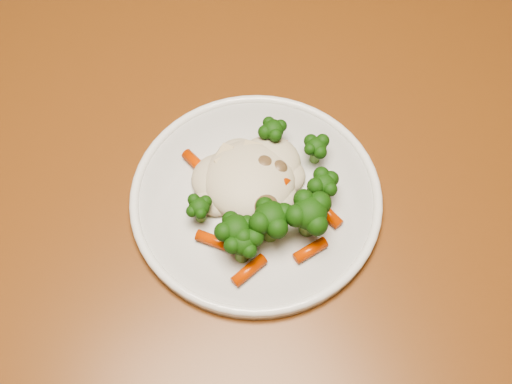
# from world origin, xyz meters

# --- Properties ---
(dining_table) EXTENTS (1.35, 1.08, 0.75)m
(dining_table) POSITION_xyz_m (-0.05, -0.13, 0.65)
(dining_table) COLOR brown
(dining_table) RESTS_ON ground
(plate) EXTENTS (0.27, 0.27, 0.01)m
(plate) POSITION_xyz_m (-0.00, -0.19, 0.76)
(plate) COLOR white
(plate) RESTS_ON dining_table
(meal) EXTENTS (0.18, 0.18, 0.05)m
(meal) POSITION_xyz_m (-0.00, -0.20, 0.78)
(meal) COLOR beige
(meal) RESTS_ON plate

